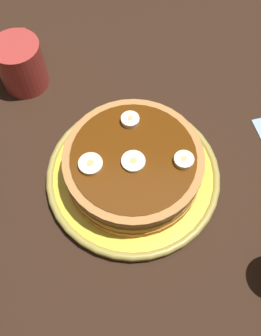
% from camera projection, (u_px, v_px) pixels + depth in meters
% --- Properties ---
extents(ground_plane, '(1.40, 1.40, 0.03)m').
position_uv_depth(ground_plane, '(130.00, 183.00, 0.59)').
color(ground_plane, black).
extents(plate, '(0.26, 0.26, 0.02)m').
position_uv_depth(plate, '(130.00, 175.00, 0.56)').
color(plate, yellow).
rests_on(plate, ground_plane).
extents(pancake_stack, '(0.20, 0.20, 0.05)m').
position_uv_depth(pancake_stack, '(131.00, 165.00, 0.54)').
color(pancake_stack, '#C37532').
rests_on(pancake_stack, plate).
extents(banana_slice_0, '(0.03, 0.03, 0.01)m').
position_uv_depth(banana_slice_0, '(128.00, 162.00, 0.51)').
color(banana_slice_0, '#F3E8C5').
rests_on(banana_slice_0, pancake_stack).
extents(banana_slice_1, '(0.03, 0.03, 0.01)m').
position_uv_depth(banana_slice_1, '(181.00, 160.00, 0.51)').
color(banana_slice_1, '#F8F4BA').
rests_on(banana_slice_1, pancake_stack).
extents(banana_slice_2, '(0.03, 0.03, 0.01)m').
position_uv_depth(banana_slice_2, '(127.00, 120.00, 0.54)').
color(banana_slice_2, '#F7E4C4').
rests_on(banana_slice_2, pancake_stack).
extents(banana_slice_3, '(0.03, 0.03, 0.01)m').
position_uv_depth(banana_slice_3, '(88.00, 164.00, 0.50)').
color(banana_slice_3, '#FEEEBD').
rests_on(banana_slice_3, pancake_stack).
extents(coffee_mug, '(0.11, 0.08, 0.08)m').
position_uv_depth(coffee_mug, '(19.00, 62.00, 0.62)').
color(coffee_mug, '#B23833').
rests_on(coffee_mug, ground_plane).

